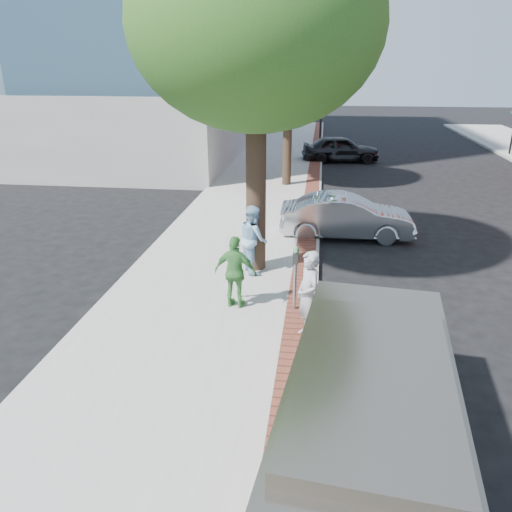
% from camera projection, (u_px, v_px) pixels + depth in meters
% --- Properties ---
extents(ground, '(120.00, 120.00, 0.00)m').
position_uv_depth(ground, '(271.00, 304.00, 11.85)').
color(ground, black).
rests_on(ground, ground).
extents(sidewalk, '(5.00, 60.00, 0.15)m').
position_uv_depth(sidewalk, '(253.00, 208.00, 19.40)').
color(sidewalk, '#9E9991').
rests_on(sidewalk, ground).
extents(brick_strip, '(0.60, 60.00, 0.01)m').
position_uv_depth(brick_strip, '(310.00, 208.00, 19.11)').
color(brick_strip, brown).
rests_on(brick_strip, sidewalk).
extents(curb, '(0.10, 60.00, 0.15)m').
position_uv_depth(curb, '(319.00, 211.00, 19.09)').
color(curb, gray).
rests_on(curb, ground).
extents(office_base, '(18.20, 22.20, 4.00)m').
position_uv_depth(office_base, '(110.00, 117.00, 33.03)').
color(office_base, gray).
rests_on(office_base, ground).
extents(signal_near, '(0.70, 0.15, 3.80)m').
position_uv_depth(signal_near, '(321.00, 116.00, 31.27)').
color(signal_near, black).
rests_on(signal_near, ground).
extents(tree_near, '(6.00, 6.00, 8.51)m').
position_uv_depth(tree_near, '(256.00, 25.00, 11.45)').
color(tree_near, black).
rests_on(tree_near, sidewalk).
extents(tree_far, '(4.80, 4.80, 7.14)m').
position_uv_depth(tree_far, '(289.00, 64.00, 21.09)').
color(tree_far, black).
rests_on(tree_far, sidewalk).
extents(parking_meter, '(0.12, 0.32, 1.47)m').
position_uv_depth(parking_meter, '(295.00, 266.00, 10.92)').
color(parking_meter, gray).
rests_on(parking_meter, sidewalk).
extents(person_gray, '(0.68, 0.80, 1.85)m').
position_uv_depth(person_gray, '(308.00, 296.00, 9.83)').
color(person_gray, '#9C9DA0').
rests_on(person_gray, sidewalk).
extents(person_officer, '(0.98, 1.08, 1.81)m').
position_uv_depth(person_officer, '(253.00, 239.00, 13.07)').
color(person_officer, '#8FBDDD').
rests_on(person_officer, sidewalk).
extents(person_green, '(1.04, 0.58, 1.68)m').
position_uv_depth(person_green, '(236.00, 272.00, 11.14)').
color(person_green, '#438C3F').
rests_on(person_green, sidewalk).
extents(sedan_silver, '(4.29, 1.57, 1.40)m').
position_uv_depth(sedan_silver, '(346.00, 217.00, 16.16)').
color(sedan_silver, '#B9BCC1').
rests_on(sedan_silver, ground).
extents(bg_car, '(4.58, 2.35, 1.49)m').
position_uv_depth(bg_car, '(341.00, 149.00, 28.70)').
color(bg_car, black).
rests_on(bg_car, ground).
extents(van, '(2.59, 5.47, 1.95)m').
position_uv_depth(van, '(369.00, 407.00, 6.65)').
color(van, gray).
rests_on(van, ground).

